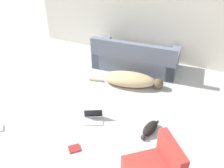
% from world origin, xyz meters
% --- Properties ---
extents(wall_back, '(6.80, 0.06, 2.69)m').
position_xyz_m(wall_back, '(0.00, 4.42, 1.35)').
color(wall_back, silver).
rests_on(wall_back, ground_plane).
extents(couch, '(2.08, 1.05, 0.82)m').
position_xyz_m(couch, '(-0.33, 3.73, 0.26)').
color(couch, slate).
rests_on(couch, ground_plane).
extents(dog, '(1.68, 0.73, 0.29)m').
position_xyz_m(dog, '(-0.18, 2.95, 0.14)').
color(dog, tan).
rests_on(dog, ground_plane).
extents(cat, '(0.27, 0.60, 0.15)m').
position_xyz_m(cat, '(0.67, 1.70, 0.07)').
color(cat, black).
rests_on(cat, ground_plane).
extents(laptop_open, '(0.43, 0.38, 0.21)m').
position_xyz_m(laptop_open, '(-0.39, 1.58, 0.07)').
color(laptop_open, '#B7B7BC').
rests_on(laptop_open, ground_plane).
extents(book_red, '(0.24, 0.24, 0.02)m').
position_xyz_m(book_red, '(-0.34, 0.82, 0.01)').
color(book_red, maroon).
rests_on(book_red, ground_plane).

